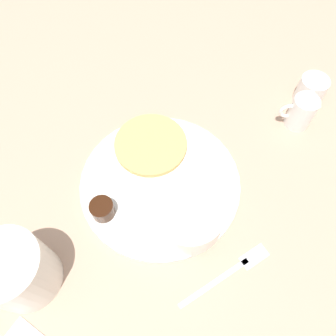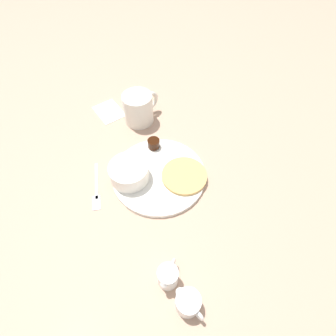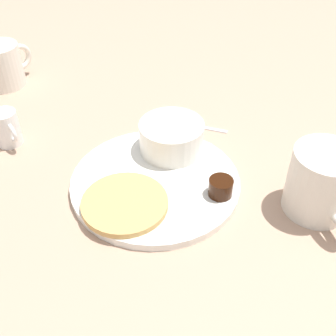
{
  "view_description": "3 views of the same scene",
  "coord_description": "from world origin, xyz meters",
  "px_view_note": "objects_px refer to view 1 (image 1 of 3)",
  "views": [
    {
      "loc": [
        0.17,
        0.16,
        0.47
      ],
      "look_at": [
        -0.01,
        0.01,
        0.05
      ],
      "focal_mm": 35.0,
      "sensor_mm": 36.0,
      "label": 1
    },
    {
      "loc": [
        -0.37,
        0.17,
        0.58
      ],
      "look_at": [
        -0.02,
        -0.02,
        0.05
      ],
      "focal_mm": 28.0,
      "sensor_mm": 36.0,
      "label": 2
    },
    {
      "loc": [
        0.02,
        -0.46,
        0.43
      ],
      "look_at": [
        0.02,
        -0.01,
        0.04
      ],
      "focal_mm": 45.0,
      "sensor_mm": 36.0,
      "label": 3
    }
  ],
  "objects_px": {
    "creamer_pitcher_near": "(301,112)",
    "fork": "(236,268)",
    "coffee_mug": "(15,270)",
    "creamer_pitcher_far": "(311,90)",
    "bowl": "(188,215)",
    "plate": "(160,183)"
  },
  "relations": [
    {
      "from": "creamer_pitcher_near",
      "to": "fork",
      "type": "xyz_separation_m",
      "value": [
        0.28,
        0.06,
        -0.03
      ]
    },
    {
      "from": "coffee_mug",
      "to": "creamer_pitcher_near",
      "type": "height_order",
      "value": "coffee_mug"
    },
    {
      "from": "creamer_pitcher_far",
      "to": "bowl",
      "type": "bearing_deg",
      "value": -3.05
    },
    {
      "from": "creamer_pitcher_far",
      "to": "fork",
      "type": "height_order",
      "value": "creamer_pitcher_far"
    },
    {
      "from": "creamer_pitcher_near",
      "to": "creamer_pitcher_far",
      "type": "relative_size",
      "value": 0.88
    },
    {
      "from": "creamer_pitcher_far",
      "to": "plate",
      "type": "bearing_deg",
      "value": -16.44
    },
    {
      "from": "creamer_pitcher_near",
      "to": "fork",
      "type": "height_order",
      "value": "creamer_pitcher_near"
    },
    {
      "from": "coffee_mug",
      "to": "creamer_pitcher_near",
      "type": "distance_m",
      "value": 0.5
    },
    {
      "from": "creamer_pitcher_far",
      "to": "creamer_pitcher_near",
      "type": "bearing_deg",
      "value": 11.16
    },
    {
      "from": "plate",
      "to": "bowl",
      "type": "xyz_separation_m",
      "value": [
        0.02,
        0.07,
        0.03
      ]
    },
    {
      "from": "coffee_mug",
      "to": "creamer_pitcher_near",
      "type": "relative_size",
      "value": 2.0
    },
    {
      "from": "plate",
      "to": "creamer_pitcher_near",
      "type": "height_order",
      "value": "creamer_pitcher_near"
    },
    {
      "from": "fork",
      "to": "creamer_pitcher_far",
      "type": "bearing_deg",
      "value": -167.44
    },
    {
      "from": "plate",
      "to": "coffee_mug",
      "type": "bearing_deg",
      "value": -11.3
    },
    {
      "from": "bowl",
      "to": "creamer_pitcher_far",
      "type": "distance_m",
      "value": 0.33
    },
    {
      "from": "bowl",
      "to": "fork",
      "type": "xyz_separation_m",
      "value": [
        0.01,
        0.09,
        -0.04
      ]
    },
    {
      "from": "creamer_pitcher_near",
      "to": "fork",
      "type": "distance_m",
      "value": 0.29
    },
    {
      "from": "bowl",
      "to": "creamer_pitcher_far",
      "type": "relative_size",
      "value": 1.46
    },
    {
      "from": "plate",
      "to": "creamer_pitcher_near",
      "type": "relative_size",
      "value": 4.06
    },
    {
      "from": "plate",
      "to": "creamer_pitcher_far",
      "type": "height_order",
      "value": "creamer_pitcher_far"
    },
    {
      "from": "bowl",
      "to": "fork",
      "type": "bearing_deg",
      "value": 85.9
    },
    {
      "from": "plate",
      "to": "fork",
      "type": "distance_m",
      "value": 0.17
    }
  ]
}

